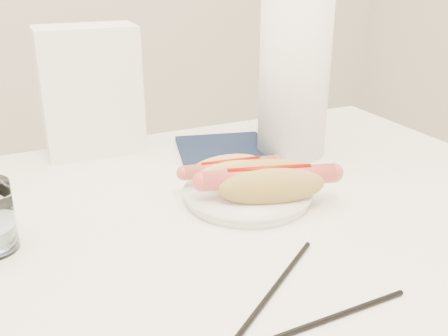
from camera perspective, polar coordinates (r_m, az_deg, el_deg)
name	(u,v)px	position (r m, az deg, el deg)	size (l,w,h in m)	color
table	(190,258)	(0.77, -3.75, -9.97)	(1.20, 0.80, 0.75)	white
plate	(248,195)	(0.80, 2.64, -3.04)	(0.19, 0.19, 0.02)	white
hotdog_left	(231,171)	(0.82, 0.74, -0.33)	(0.15, 0.07, 0.04)	#E6B05C
hotdog_right	(269,182)	(0.76, 5.01, -1.60)	(0.20, 0.12, 0.05)	tan
chopstick_near	(277,284)	(0.61, 5.94, -12.72)	(0.01, 0.01, 0.20)	black
chopstick_far	(328,319)	(0.57, 11.50, -16.08)	(0.01, 0.01, 0.20)	black
napkin_box	(91,91)	(1.00, -14.57, 8.27)	(0.18, 0.10, 0.24)	white
navy_napkin	(224,150)	(0.99, -0.02, 2.03)	(0.17, 0.17, 0.01)	#101B35
paper_towel_roll	(294,78)	(0.96, 7.77, 9.84)	(0.13, 0.13, 0.29)	white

